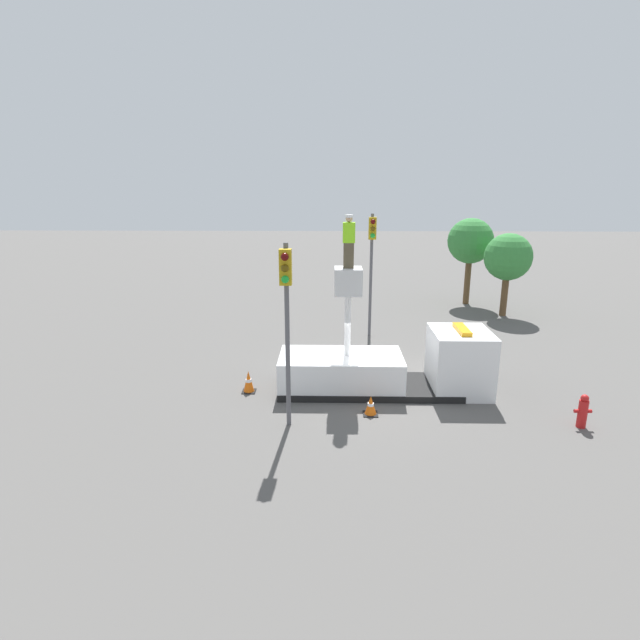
{
  "coord_description": "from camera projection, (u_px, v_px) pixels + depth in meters",
  "views": [
    {
      "loc": [
        -1.41,
        -16.54,
        7.16
      ],
      "look_at": [
        -1.71,
        -1.34,
        2.95
      ],
      "focal_mm": 28.0,
      "sensor_mm": 36.0,
      "label": 1
    }
  ],
  "objects": [
    {
      "name": "bucket_truck",
      "position": [
        389.0,
        367.0,
        17.58
      ],
      "size": [
        7.35,
        2.28,
        4.39
      ],
      "color": "black",
      "rests_on": "ground"
    },
    {
      "name": "traffic_light_pole",
      "position": [
        286.0,
        301.0,
        14.11
      ],
      "size": [
        0.34,
        0.57,
        5.54
      ],
      "color": "#515156",
      "rests_on": "ground"
    },
    {
      "name": "ground_plane",
      "position": [
        369.0,
        390.0,
        17.82
      ],
      "size": [
        120.0,
        120.0,
        0.0
      ],
      "primitive_type": "plane",
      "color": "#565451"
    },
    {
      "name": "traffic_cone_curbside",
      "position": [
        371.0,
        406.0,
        15.85
      ],
      "size": [
        0.47,
        0.47,
        0.63
      ],
      "color": "black",
      "rests_on": "ground"
    },
    {
      "name": "tree_left_bg",
      "position": [
        508.0,
        258.0,
        26.89
      ],
      "size": [
        2.54,
        2.54,
        4.54
      ],
      "color": "brown",
      "rests_on": "ground"
    },
    {
      "name": "traffic_light_across",
      "position": [
        372.0,
        251.0,
        22.97
      ],
      "size": [
        0.34,
        0.57,
        5.79
      ],
      "color": "#515156",
      "rests_on": "ground"
    },
    {
      "name": "fire_hydrant",
      "position": [
        583.0,
        411.0,
        14.97
      ],
      "size": [
        0.52,
        0.28,
        1.06
      ],
      "color": "red",
      "rests_on": "ground"
    },
    {
      "name": "tree_right_bg",
      "position": [
        470.0,
        242.0,
        29.48
      ],
      "size": [
        2.67,
        2.67,
        5.14
      ],
      "color": "brown",
      "rests_on": "ground"
    },
    {
      "name": "traffic_cone_rear",
      "position": [
        249.0,
        382.0,
        17.55
      ],
      "size": [
        0.47,
        0.47,
        0.78
      ],
      "color": "black",
      "rests_on": "ground"
    },
    {
      "name": "worker",
      "position": [
        349.0,
        242.0,
        16.43
      ],
      "size": [
        0.4,
        0.26,
        1.75
      ],
      "color": "brown",
      "rests_on": "bucket_truck"
    }
  ]
}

